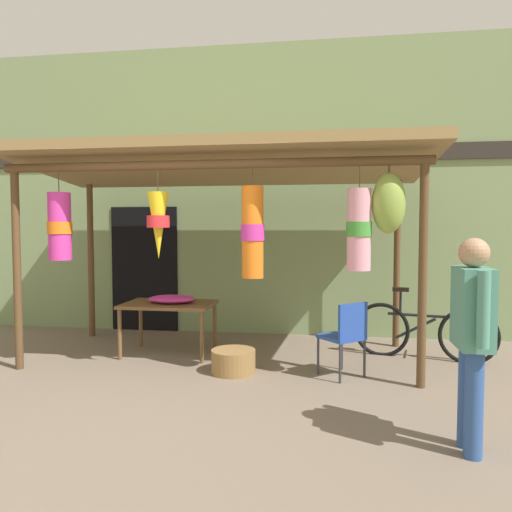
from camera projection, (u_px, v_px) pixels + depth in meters
ground_plane at (176, 376)px, 5.24m from camera, size 30.00×30.00×0.00m
shop_facade at (222, 192)px, 7.52m from camera, size 9.90×0.29×4.48m
market_stall_canopy at (226, 177)px, 5.81m from camera, size 5.03×2.25×2.62m
display_table at (169, 308)px, 6.16m from camera, size 1.16×0.78×0.68m
flower_heap_on_table at (172, 299)px, 6.13m from camera, size 0.61×0.43×0.10m
folding_chair at (346, 333)px, 5.17m from camera, size 0.56×0.56×0.84m
wicker_basket_by_table at (233, 361)px, 5.38m from camera, size 0.51×0.51×0.26m
parked_bicycle at (423, 331)px, 5.95m from camera, size 1.72×0.53×0.92m
customer_foreground at (472, 328)px, 3.41m from camera, size 0.23×0.59×1.57m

